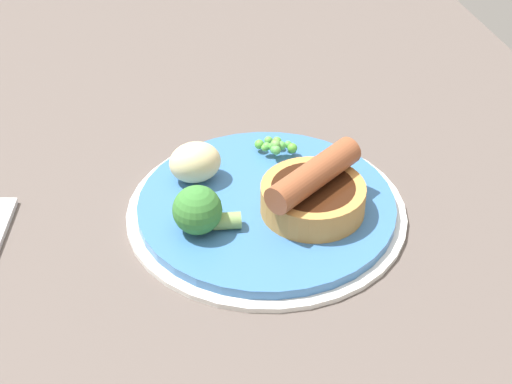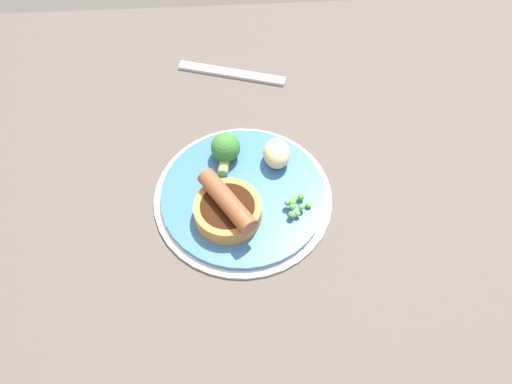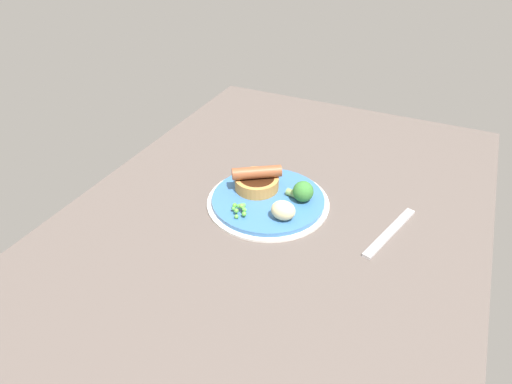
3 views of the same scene
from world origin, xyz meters
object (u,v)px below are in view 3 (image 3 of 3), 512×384
dinner_plate (268,201)px  fork (390,232)px  sausage_pudding (257,180)px  pea_pile (240,208)px  broccoli_floret_near (302,192)px  potato_chunk_1 (283,210)px

dinner_plate → fork: bearing=91.7°
dinner_plate → sausage_pudding: (-2.18, -3.59, 2.76)cm
pea_pile → broccoli_floret_near: bearing=134.3°
potato_chunk_1 → sausage_pudding: bearing=-129.3°
sausage_pudding → pea_pile: 9.27cm
dinner_plate → broccoli_floret_near: size_ratio=4.27×
sausage_pudding → fork: 28.65cm
pea_pile → broccoli_floret_near: 13.20cm
dinner_plate → broccoli_floret_near: (-2.18, 6.56, 2.88)cm
dinner_plate → pea_pile: pea_pile is taller
broccoli_floret_near → potato_chunk_1: 7.41cm
potato_chunk_1 → fork: size_ratio=0.27×
dinner_plate → sausage_pudding: 5.02cm
fork → pea_pile: bearing=-58.4°
pea_pile → broccoli_floret_near: (-9.20, 9.41, 0.98)cm
dinner_plate → broccoli_floret_near: bearing=108.3°
pea_pile → potato_chunk_1: size_ratio=0.80×
broccoli_floret_near → fork: broccoli_floret_near is taller
sausage_pudding → pea_pile: sausage_pudding is taller
sausage_pudding → fork: sausage_pudding is taller
sausage_pudding → pea_pile: bearing=61.3°
sausage_pudding → potato_chunk_1: size_ratio=2.07×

